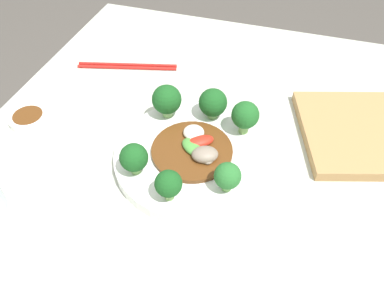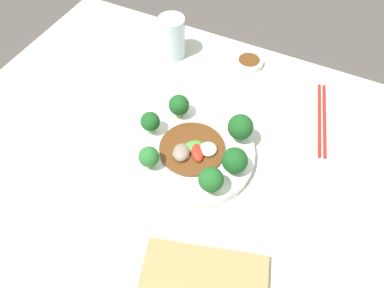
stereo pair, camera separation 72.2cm
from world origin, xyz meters
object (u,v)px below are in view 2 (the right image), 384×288
at_px(chopsticks, 322,119).
at_px(sauce_dish, 249,62).
at_px(broccoli_northwest, 211,180).
at_px(broccoli_west, 235,161).
at_px(stirfry_center, 192,150).
at_px(plate, 192,153).
at_px(broccoli_southeast, 179,105).
at_px(broccoli_east, 150,122).
at_px(broccoli_northeast, 149,157).
at_px(drinking_glass, 172,37).
at_px(broccoli_southwest, 240,127).

xyz_separation_m(chopsticks, sauce_dish, (0.23, -0.11, 0.00)).
distance_m(broccoli_northwest, broccoli_west, 0.07).
bearing_deg(stirfry_center, chopsticks, -134.33).
bearing_deg(chopsticks, stirfry_center, 45.67).
relative_size(plate, sauce_dish, 3.56).
xyz_separation_m(plate, broccoli_southeast, (0.07, -0.08, 0.04)).
xyz_separation_m(broccoli_east, broccoli_west, (-0.20, 0.02, 0.00)).
xyz_separation_m(plate, broccoli_east, (0.10, -0.01, 0.04)).
bearing_deg(chopsticks, broccoli_southeast, 26.96).
distance_m(plate, broccoli_northwest, 0.12).
bearing_deg(broccoli_northwest, stirfry_center, -42.87).
bearing_deg(stirfry_center, broccoli_southeast, -48.42).
bearing_deg(broccoli_northeast, drinking_glass, -69.14).
xyz_separation_m(broccoli_northwest, stirfry_center, (0.07, -0.07, -0.03)).
bearing_deg(stirfry_center, broccoli_west, 177.09).
bearing_deg(plate, sauce_dish, -90.75).
distance_m(broccoli_west, sauce_dish, 0.37).
bearing_deg(broccoli_west, broccoli_southeast, -26.93).
xyz_separation_m(broccoli_northwest, broccoli_west, (-0.02, -0.06, -0.01)).
height_order(broccoli_southeast, broccoli_east, broccoli_southeast).
bearing_deg(drinking_glass, chopsticks, 172.56).
height_order(broccoli_northwest, drinking_glass, drinking_glass).
bearing_deg(broccoli_northwest, broccoli_southeast, -45.73).
distance_m(broccoli_southwest, sauce_dish, 0.28).
height_order(broccoli_southwest, stirfry_center, broccoli_southwest).
bearing_deg(sauce_dish, broccoli_east, 72.10).
bearing_deg(drinking_glass, broccoli_southwest, 142.65).
distance_m(broccoli_northeast, sauce_dish, 0.42).
height_order(broccoli_southeast, broccoli_northeast, broccoli_southeast).
relative_size(broccoli_northwest, chopsticks, 0.29).
xyz_separation_m(broccoli_northwest, broccoli_southwest, (-0.00, -0.15, -0.00)).
bearing_deg(chopsticks, plate, 44.72).
xyz_separation_m(stirfry_center, chopsticks, (-0.23, -0.23, -0.03)).
xyz_separation_m(broccoli_southeast, sauce_dish, (-0.07, -0.26, -0.05)).
bearing_deg(broccoli_northwest, drinking_glass, -52.61).
bearing_deg(broccoli_northeast, broccoli_east, -62.01).
height_order(plate, broccoli_northwest, broccoli_northwest).
relative_size(broccoli_northwest, broccoli_northeast, 1.21).
relative_size(broccoli_southeast, broccoli_northeast, 1.08).
relative_size(broccoli_southeast, broccoli_east, 1.03).
xyz_separation_m(plate, broccoli_west, (-0.10, 0.01, 0.05)).
bearing_deg(broccoli_east, broccoli_southeast, -115.37).
bearing_deg(broccoli_southwest, drinking_glass, -37.35).
bearing_deg(chopsticks, broccoli_southwest, 45.57).
relative_size(drinking_glass, chopsticks, 0.50).
height_order(broccoli_west, sauce_dish, broccoli_west).
height_order(broccoli_west, broccoli_northeast, broccoli_west).
bearing_deg(broccoli_east, sauce_dish, -107.90).
height_order(broccoli_west, stirfry_center, broccoli_west).
bearing_deg(broccoli_east, broccoli_northwest, 156.16).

